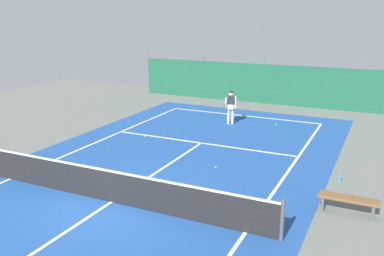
% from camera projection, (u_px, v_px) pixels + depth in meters
% --- Properties ---
extents(ground_plane, '(36.00, 36.00, 0.00)m').
position_uv_depth(ground_plane, '(112.00, 202.00, 12.24)').
color(ground_plane, slate).
extents(court_surface, '(11.02, 26.60, 0.01)m').
position_uv_depth(court_surface, '(112.00, 202.00, 12.24)').
color(court_surface, '#1E478C').
rests_on(court_surface, ground).
extents(tennis_net, '(10.12, 0.10, 1.10)m').
position_uv_depth(tennis_net, '(111.00, 186.00, 12.11)').
color(tennis_net, black).
rests_on(tennis_net, ground).
extents(back_fence, '(16.30, 0.98, 2.70)m').
position_uv_depth(back_fence, '(265.00, 91.00, 26.04)').
color(back_fence, '#195138').
rests_on(back_fence, ground).
extents(tennis_player, '(0.60, 0.81, 1.64)m').
position_uv_depth(tennis_player, '(231.00, 105.00, 20.67)').
color(tennis_player, beige).
rests_on(tennis_player, ground).
extents(tennis_ball_near_player, '(0.07, 0.07, 0.07)m').
position_uv_depth(tennis_ball_near_player, '(276.00, 124.00, 20.70)').
color(tennis_ball_near_player, '#CCDB33').
rests_on(tennis_ball_near_player, ground).
extents(tennis_ball_midcourt, '(0.07, 0.07, 0.07)m').
position_uv_depth(tennis_ball_midcourt, '(216.00, 167.00, 14.94)').
color(tennis_ball_midcourt, '#CCDB33').
rests_on(tennis_ball_midcourt, ground).
extents(tennis_ball_by_sideline, '(0.07, 0.07, 0.07)m').
position_uv_depth(tennis_ball_by_sideline, '(145.00, 136.00, 18.74)').
color(tennis_ball_by_sideline, '#CCDB33').
rests_on(tennis_ball_by_sideline, ground).
extents(courtside_bench, '(1.60, 0.40, 0.49)m').
position_uv_depth(courtside_bench, '(348.00, 201.00, 11.45)').
color(courtside_bench, brown).
rests_on(courtside_bench, ground).
extents(water_bottle, '(0.08, 0.08, 0.24)m').
position_uv_depth(water_bottle, '(340.00, 178.00, 13.72)').
color(water_bottle, '#338CD8').
rests_on(water_bottle, ground).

